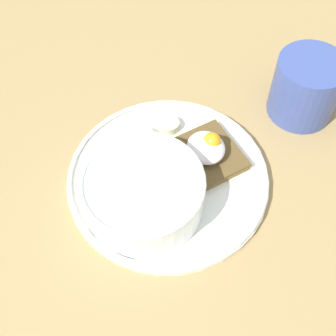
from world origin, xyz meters
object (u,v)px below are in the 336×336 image
Objects in this scene: toast_slice at (205,157)px; banana_slice_left at (147,136)px; poached_egg at (207,147)px; banana_slice_front at (170,125)px; coffee_mug at (306,87)px; oatmeal_bowl at (143,192)px.

banana_slice_left is at bearing -143.40° from toast_slice.
poached_egg is 1.71× the size of banana_slice_front.
banana_slice_front is at bearing 92.70° from banana_slice_left.
poached_egg is 8.64cm from banana_slice_left.
banana_slice_left is (-6.70, -4.97, 0.02)cm from toast_slice.
coffee_mug is at bearing 73.65° from banana_slice_front.
oatmeal_bowl is 3.55× the size of banana_slice_left.
banana_slice_left is at bearing -87.30° from banana_slice_front.
coffee_mug is (-1.51, 16.67, 0.80)cm from poached_egg.
banana_slice_front is 0.73× the size of banana_slice_left.
coffee_mug is at bearing 95.18° from poached_egg.
poached_egg is 7.32cm from banana_slice_front.
toast_slice is at bearing 36.60° from banana_slice_left.
coffee_mug is at bearing 95.19° from toast_slice.
toast_slice is (-2.08, 9.95, -2.12)cm from oatmeal_bowl.
poached_egg reaches higher than toast_slice.
poached_egg is at bearing 37.42° from banana_slice_left.
banana_slice_front is at bearing 136.23° from oatmeal_bowl.
banana_slice_front is 0.33× the size of coffee_mug.
oatmeal_bowl reaches higher than poached_egg.
toast_slice is at bearing -84.81° from coffee_mug.
toast_slice is 17.11cm from coffee_mug.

